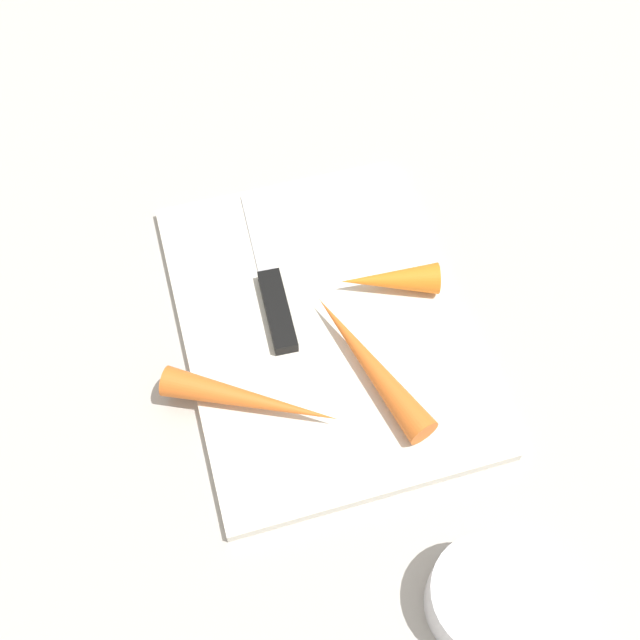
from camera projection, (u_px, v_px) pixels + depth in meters
ground_plane at (320, 327)px, 0.72m from camera, size 1.40×1.40×0.00m
cutting_board at (320, 323)px, 0.71m from camera, size 0.36×0.26×0.01m
knife at (275, 300)px, 0.72m from camera, size 0.20×0.03×0.01m
carrot_shortest at (389, 280)px, 0.72m from camera, size 0.05×0.10×0.03m
carrot_medium at (250, 400)px, 0.65m from camera, size 0.10×0.15×0.03m
carrot_longest at (369, 363)px, 0.67m from camera, size 0.17×0.08×0.03m
small_bowl at (485, 599)px, 0.56m from camera, size 0.09×0.09×0.04m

